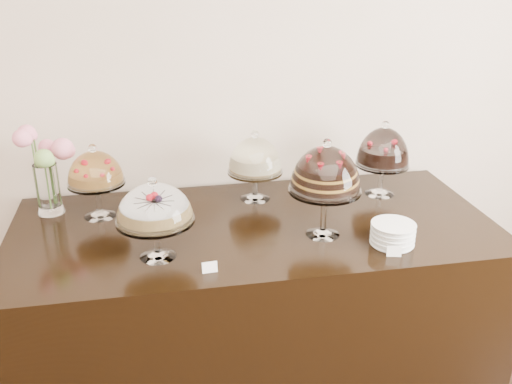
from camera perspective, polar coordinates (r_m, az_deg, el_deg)
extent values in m
cube|color=beige|center=(2.95, -1.94, 12.11)|extent=(5.00, 0.04, 3.00)
cube|color=black|center=(2.85, -0.19, -11.36)|extent=(2.20, 1.00, 0.90)
cone|color=white|center=(2.38, -9.77, -6.10)|extent=(0.15, 0.15, 0.02)
cylinder|color=white|center=(2.34, -9.90, -4.39)|extent=(0.03, 0.03, 0.13)
cylinder|color=white|center=(2.31, -10.02, -2.79)|extent=(0.31, 0.31, 0.01)
cylinder|color=#A7854A|center=(2.30, -10.08, -2.06)|extent=(0.25, 0.25, 0.05)
sphere|color=red|center=(2.30, -8.54, -0.91)|extent=(0.02, 0.02, 0.02)
sphere|color=red|center=(2.32, -11.39, -0.86)|extent=(0.02, 0.02, 0.02)
sphere|color=red|center=(2.22, -10.49, -1.95)|extent=(0.02, 0.02, 0.02)
sphere|color=white|center=(2.24, -10.31, 1.04)|extent=(0.04, 0.04, 0.04)
cone|color=white|center=(2.54, 6.67, -3.97)|extent=(0.15, 0.15, 0.02)
cylinder|color=white|center=(2.49, 6.78, -1.85)|extent=(0.03, 0.03, 0.18)
cylinder|color=white|center=(2.45, 6.88, 0.20)|extent=(0.31, 0.31, 0.01)
cylinder|color=black|center=(2.43, 6.95, 1.42)|extent=(0.22, 0.22, 0.10)
sphere|color=red|center=(2.44, 8.19, 2.98)|extent=(0.02, 0.02, 0.02)
sphere|color=red|center=(2.47, 6.62, 3.24)|extent=(0.02, 0.02, 0.02)
sphere|color=red|center=(2.41, 5.57, 2.83)|extent=(0.02, 0.02, 0.02)
sphere|color=red|center=(2.36, 6.52, 2.30)|extent=(0.02, 0.02, 0.02)
sphere|color=red|center=(2.38, 8.17, 2.40)|extent=(0.02, 0.02, 0.02)
sphere|color=white|center=(2.38, 7.12, 4.87)|extent=(0.04, 0.04, 0.04)
cone|color=white|center=(2.88, -0.10, -0.42)|extent=(0.15, 0.15, 0.02)
cylinder|color=white|center=(2.85, -0.10, 0.88)|extent=(0.03, 0.03, 0.12)
cylinder|color=white|center=(2.83, -0.10, 2.08)|extent=(0.27, 0.27, 0.01)
cylinder|color=#FFF2C5|center=(2.81, -0.10, 2.88)|extent=(0.22, 0.22, 0.07)
sphere|color=white|center=(2.76, -0.10, 5.77)|extent=(0.04, 0.04, 0.04)
cone|color=white|center=(3.00, 12.25, 0.06)|extent=(0.15, 0.15, 0.02)
cylinder|color=white|center=(2.97, 12.37, 1.45)|extent=(0.03, 0.03, 0.13)
cylinder|color=white|center=(2.95, 12.49, 2.74)|extent=(0.27, 0.27, 0.01)
cylinder|color=black|center=(2.94, 12.56, 3.54)|extent=(0.22, 0.22, 0.08)
sphere|color=red|center=(2.96, 13.55, 4.58)|extent=(0.02, 0.02, 0.02)
sphere|color=red|center=(2.94, 11.53, 4.64)|extent=(0.02, 0.02, 0.02)
sphere|color=red|center=(2.86, 12.84, 4.03)|extent=(0.02, 0.02, 0.02)
sphere|color=white|center=(2.89, 12.84, 6.55)|extent=(0.04, 0.04, 0.04)
cone|color=white|center=(2.79, -15.32, -2.08)|extent=(0.15, 0.15, 0.02)
cylinder|color=white|center=(2.76, -15.50, -0.55)|extent=(0.03, 0.03, 0.14)
cylinder|color=white|center=(2.73, -15.66, 0.88)|extent=(0.26, 0.26, 0.01)
cylinder|color=#C18638|center=(2.72, -15.72, 1.43)|extent=(0.22, 0.22, 0.04)
sphere|color=red|center=(2.72, -14.58, 2.28)|extent=(0.02, 0.02, 0.02)
sphere|color=red|center=(2.76, -15.44, 2.51)|extent=(0.02, 0.02, 0.02)
sphere|color=red|center=(2.75, -16.64, 2.29)|extent=(0.02, 0.02, 0.02)
sphere|color=red|center=(2.70, -17.02, 1.84)|extent=(0.02, 0.02, 0.02)
sphere|color=red|center=(2.66, -16.16, 1.60)|extent=(0.02, 0.02, 0.02)
sphere|color=red|center=(2.67, -14.93, 1.83)|extent=(0.02, 0.02, 0.02)
sphere|color=white|center=(2.67, -16.04, 4.22)|extent=(0.04, 0.04, 0.04)
cylinder|color=white|center=(2.86, -20.08, 0.32)|extent=(0.11, 0.11, 0.24)
cylinder|color=#476B2D|center=(2.82, -19.33, 1.41)|extent=(0.01, 0.01, 0.28)
sphere|color=pink|center=(2.76, -18.77, 4.11)|extent=(0.10, 0.10, 0.10)
cylinder|color=#476B2D|center=(2.87, -20.01, 1.50)|extent=(0.01, 0.01, 0.27)
sphere|color=pink|center=(2.85, -20.16, 4.21)|extent=(0.08, 0.08, 0.08)
cylinder|color=#476B2D|center=(2.85, -20.90, 2.08)|extent=(0.01, 0.01, 0.34)
sphere|color=pink|center=(2.82, -21.97, 5.42)|extent=(0.09, 0.09, 0.09)
cylinder|color=#476B2D|center=(2.82, -21.09, 1.83)|extent=(0.01, 0.01, 0.35)
sphere|color=pink|center=(2.75, -22.38, 4.99)|extent=(0.08, 0.08, 0.08)
cylinder|color=#476B2D|center=(2.79, -20.14, 0.91)|extent=(0.01, 0.01, 0.27)
sphere|color=#7CAC53|center=(2.69, -20.45, 3.15)|extent=(0.09, 0.09, 0.09)
cylinder|color=white|center=(2.51, 13.42, -4.99)|extent=(0.18, 0.18, 0.01)
cylinder|color=white|center=(2.51, 13.44, -4.77)|extent=(0.17, 0.17, 0.01)
cylinder|color=white|center=(2.50, 13.46, -4.55)|extent=(0.18, 0.18, 0.01)
cylinder|color=white|center=(2.50, 13.49, -4.33)|extent=(0.17, 0.17, 0.01)
cylinder|color=white|center=(2.49, 13.51, -4.10)|extent=(0.18, 0.18, 0.01)
cylinder|color=white|center=(2.49, 13.53, -3.87)|extent=(0.17, 0.17, 0.01)
cylinder|color=white|center=(2.48, 13.56, -3.65)|extent=(0.18, 0.18, 0.01)
cylinder|color=white|center=(2.48, 13.58, -3.42)|extent=(0.17, 0.17, 0.01)
cylinder|color=white|center=(2.47, 13.60, -3.19)|extent=(0.18, 0.18, 0.01)
cube|color=white|center=(2.24, -4.66, -7.51)|extent=(0.06, 0.02, 0.04)
cube|color=white|center=(2.41, 13.63, -5.80)|extent=(0.06, 0.03, 0.04)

